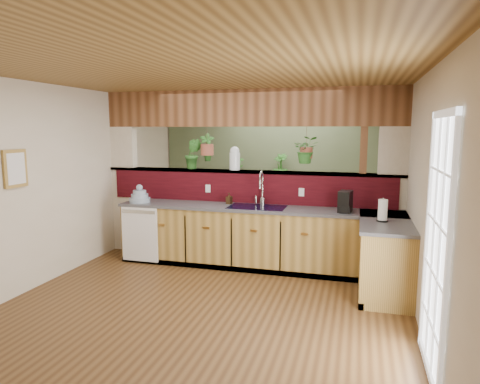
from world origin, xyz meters
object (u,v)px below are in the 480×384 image
(soap_dispenser, at_px, (229,198))
(paper_towel, at_px, (383,211))
(faucet, at_px, (261,187))
(glass_jar, at_px, (235,158))
(coffee_maker, at_px, (345,202))
(dish_stack, at_px, (140,197))
(shelving_console, at_px, (258,206))

(soap_dispenser, distance_m, paper_towel, 2.26)
(faucet, bearing_deg, glass_jar, 154.70)
(coffee_maker, bearing_deg, faucet, -178.85)
(glass_jar, bearing_deg, paper_towel, -23.18)
(faucet, xyz_separation_m, paper_towel, (1.67, -0.69, -0.15))
(faucet, height_order, dish_stack, faucet)
(dish_stack, xyz_separation_m, paper_towel, (3.52, -0.45, 0.05))
(glass_jar, bearing_deg, dish_stack, -161.25)
(faucet, height_order, paper_towel, faucet)
(coffee_maker, height_order, shelving_console, coffee_maker)
(dish_stack, height_order, paper_towel, paper_towel)
(faucet, relative_size, soap_dispenser, 3.04)
(soap_dispenser, bearing_deg, glass_jar, 85.96)
(faucet, xyz_separation_m, glass_jar, (-0.47, 0.22, 0.39))
(coffee_maker, xyz_separation_m, glass_jar, (-1.68, 0.43, 0.54))
(dish_stack, xyz_separation_m, shelving_console, (1.30, 2.37, -0.49))
(faucet, distance_m, paper_towel, 1.81)
(soap_dispenser, distance_m, shelving_console, 2.20)
(coffee_maker, distance_m, paper_towel, 0.66)
(glass_jar, height_order, shelving_console, glass_jar)
(dish_stack, distance_m, shelving_console, 2.75)
(faucet, distance_m, dish_stack, 1.88)
(soap_dispenser, distance_m, coffee_maker, 1.71)
(glass_jar, xyz_separation_m, shelving_console, (-0.08, 1.90, -1.07))
(soap_dispenser, relative_size, glass_jar, 0.47)
(faucet, distance_m, glass_jar, 0.66)
(faucet, xyz_separation_m, coffee_maker, (1.21, -0.21, -0.14))
(shelving_console, bearing_deg, dish_stack, -122.00)
(glass_jar, distance_m, shelving_console, 2.18)
(dish_stack, bearing_deg, glass_jar, 18.75)
(soap_dispenser, bearing_deg, paper_towel, -17.36)
(faucet, bearing_deg, dish_stack, -172.46)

